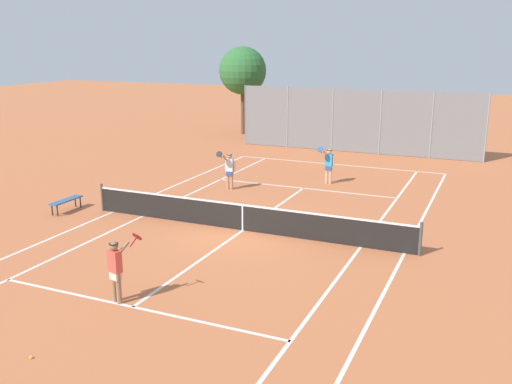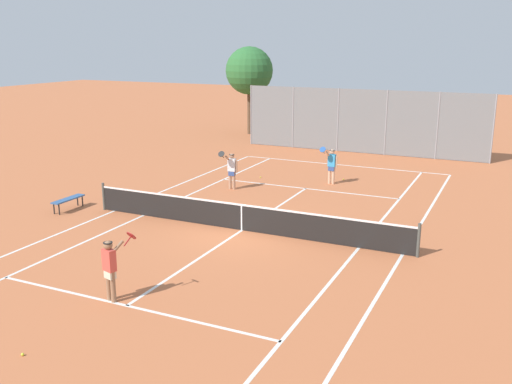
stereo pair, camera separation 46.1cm
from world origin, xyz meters
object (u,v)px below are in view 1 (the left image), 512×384
(tree_behind_left, at_px, (244,72))
(courtside_bench, at_px, (66,201))
(loose_tennis_ball_2, at_px, (230,170))
(loose_tennis_ball_3, at_px, (31,357))
(player_far_left, at_px, (229,169))
(player_far_right, at_px, (329,164))
(player_near_side, at_px, (116,268))
(loose_tennis_ball_0, at_px, (340,179))
(tennis_net, at_px, (243,217))
(loose_tennis_ball_1, at_px, (257,177))

(tree_behind_left, bearing_deg, courtside_bench, -85.18)
(loose_tennis_ball_2, distance_m, loose_tennis_ball_3, 17.88)
(player_far_left, xyz_separation_m, loose_tennis_ball_2, (-1.63, 3.30, -0.89))
(player_far_right, bearing_deg, player_near_side, -95.14)
(loose_tennis_ball_0, bearing_deg, tennis_net, -96.97)
(player_near_side, xyz_separation_m, courtside_bench, (-6.67, 5.70, -0.52))
(player_near_side, bearing_deg, loose_tennis_ball_2, 105.54)
(tennis_net, height_order, loose_tennis_ball_3, tennis_net)
(loose_tennis_ball_1, height_order, loose_tennis_ball_3, same)
(loose_tennis_ball_1, xyz_separation_m, courtside_bench, (-4.51, -8.02, 0.38))
(loose_tennis_ball_2, bearing_deg, player_far_left, -63.74)
(player_far_left, relative_size, courtside_bench, 1.18)
(player_far_left, relative_size, loose_tennis_ball_0, 26.88)
(loose_tennis_ball_0, height_order, loose_tennis_ball_2, same)
(loose_tennis_ball_2, xyz_separation_m, tree_behind_left, (-4.31, 11.05, 4.26))
(loose_tennis_ball_3, bearing_deg, tennis_net, 86.75)
(loose_tennis_ball_2, bearing_deg, player_far_right, -5.52)
(player_far_right, relative_size, tree_behind_left, 0.30)
(tennis_net, bearing_deg, loose_tennis_ball_1, 109.83)
(loose_tennis_ball_1, bearing_deg, loose_tennis_ball_3, -82.64)
(player_far_left, bearing_deg, loose_tennis_ball_2, 116.26)
(loose_tennis_ball_0, relative_size, loose_tennis_ball_3, 1.00)
(player_far_left, relative_size, player_far_right, 1.00)
(loose_tennis_ball_3, bearing_deg, loose_tennis_ball_1, 97.36)
(player_far_left, distance_m, loose_tennis_ball_0, 5.55)
(loose_tennis_ball_3, height_order, courtside_bench, courtside_bench)
(tennis_net, distance_m, courtside_bench, 7.21)
(tennis_net, distance_m, player_near_side, 6.35)
(player_near_side, distance_m, tree_behind_left, 27.12)
(loose_tennis_ball_2, bearing_deg, player_near_side, -74.46)
(player_far_right, relative_size, courtside_bench, 1.18)
(player_far_right, xyz_separation_m, loose_tennis_ball_3, (-1.28, -16.91, -0.89))
(player_far_right, distance_m, loose_tennis_ball_1, 3.55)
(loose_tennis_ball_0, height_order, loose_tennis_ball_3, same)
(player_far_right, relative_size, loose_tennis_ball_2, 26.88)
(tennis_net, height_order, player_near_side, player_near_side)
(loose_tennis_ball_3, relative_size, tree_behind_left, 0.01)
(tennis_net, bearing_deg, loose_tennis_ball_3, -93.25)
(tennis_net, distance_m, loose_tennis_ball_2, 9.40)
(player_near_side, relative_size, courtside_bench, 1.18)
(tennis_net, xyz_separation_m, player_far_right, (0.75, 7.70, 0.42))
(loose_tennis_ball_1, relative_size, loose_tennis_ball_2, 1.00)
(loose_tennis_ball_1, bearing_deg, player_far_left, -95.83)
(player_far_left, relative_size, loose_tennis_ball_2, 26.88)
(player_far_left, xyz_separation_m, loose_tennis_ball_1, (0.25, 2.49, -0.89))
(tennis_net, xyz_separation_m, loose_tennis_ball_2, (-4.55, 8.21, -0.48))
(tree_behind_left, bearing_deg, loose_tennis_ball_0, -46.89)
(player_far_left, distance_m, loose_tennis_ball_2, 3.78)
(player_near_side, distance_m, loose_tennis_ball_1, 13.92)
(player_far_right, bearing_deg, courtside_bench, -133.64)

